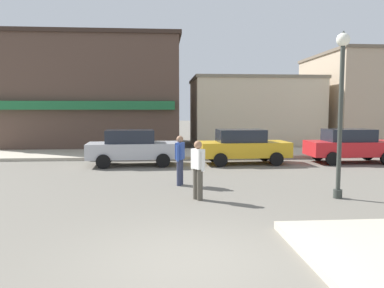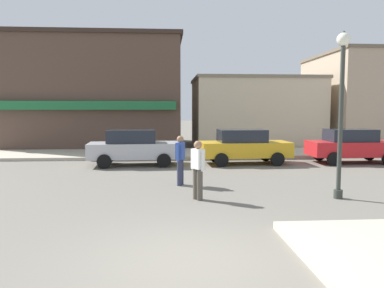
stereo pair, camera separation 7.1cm
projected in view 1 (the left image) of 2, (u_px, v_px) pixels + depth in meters
name	position (u px, v px, depth m)	size (l,w,h in m)	color
ground_plane	(194.00, 263.00, 5.95)	(160.00, 160.00, 0.00)	#6B665B
kerb_far	(172.00, 154.00, 20.28)	(80.00, 4.00, 0.15)	#B7AD99
lamp_post	(341.00, 91.00, 10.09)	(0.36, 0.36, 4.54)	#333833
parked_car_nearest	(133.00, 147.00, 16.45)	(4.09, 2.05, 1.56)	#B7B7BC
parked_car_second	(243.00, 146.00, 16.94)	(4.07, 2.00, 1.56)	gold
parked_car_third	(351.00, 145.00, 17.27)	(4.04, 1.95, 1.56)	red
pedestrian_crossing_near	(198.00, 168.00, 10.12)	(0.37, 0.52, 1.61)	#4C473D
pedestrian_crossing_far	(180.00, 159.00, 12.07)	(0.33, 0.55, 1.61)	#2D334C
building_corner_shop	(98.00, 94.00, 25.72)	(11.20, 8.86, 7.09)	brown
building_storefront_left_near	(252.00, 112.00, 25.94)	(8.40, 6.04, 4.60)	beige
building_storefront_left_mid	(378.00, 100.00, 26.75)	(9.09, 8.00, 6.35)	tan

